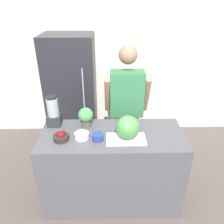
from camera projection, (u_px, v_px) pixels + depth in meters
The scene contains 12 objects.
ground_plane at pixel (113, 219), 2.47m from camera, with size 14.00×14.00×0.00m, color #564C47.
wall_back at pixel (110, 60), 3.60m from camera, with size 8.00×0.06×2.60m.
counter_island at pixel (112, 168), 2.54m from camera, with size 1.54×0.65×0.94m.
refrigerator at pixel (72, 92), 3.46m from camera, with size 0.74×0.67×1.77m.
person at pixel (126, 110), 2.90m from camera, with size 0.57×0.27×1.74m.
cutting_board at pixel (126, 139), 2.22m from camera, with size 0.40×0.22×0.01m.
watermelon at pixel (128, 127), 2.18m from camera, with size 0.24×0.24×0.24m.
bowl_cherries at pixel (61, 137), 2.21m from camera, with size 0.16×0.16×0.10m.
bowl_cream at pixel (82, 135), 2.24m from camera, with size 0.15×0.15×0.10m.
bowl_small_blue at pixel (98, 137), 2.21m from camera, with size 0.12×0.12×0.07m.
blender at pixel (53, 112), 2.42m from camera, with size 0.15×0.15×0.35m.
potted_plant at pixel (86, 116), 2.40m from camera, with size 0.16×0.16×0.23m.
Camera 1 is at (-0.04, -1.61, 2.23)m, focal length 35.00 mm.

